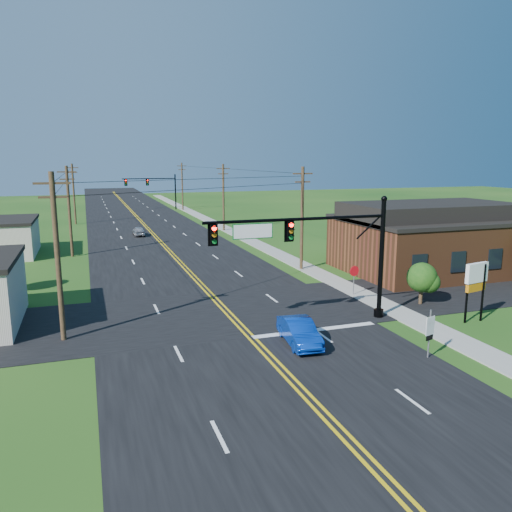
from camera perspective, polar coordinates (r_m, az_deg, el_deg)
name	(u,v)px	position (r m, az deg, el deg)	size (l,w,h in m)	color
ground	(301,395)	(21.50, 5.12, -15.55)	(260.00, 260.00, 0.00)	#174112
road_main	(150,232)	(68.66, -12.06, 2.72)	(16.00, 220.00, 0.04)	black
road_cross	(224,312)	(32.04, -3.66, -6.42)	(70.00, 10.00, 0.04)	black
sidewalk	(247,239)	(61.16, -1.09, 1.99)	(2.00, 160.00, 0.08)	gray
signal_mast_main	(315,245)	(28.74, 6.72, 1.21)	(11.30, 0.60, 7.48)	black
signal_mast_far	(153,186)	(98.44, -11.74, 7.81)	(10.98, 0.60, 7.48)	black
brick_building	(428,244)	(45.78, 19.07, 1.28)	(14.20, 11.20, 4.70)	brown
utility_pole_left_a	(57,254)	(28.00, -21.76, 0.17)	(1.80, 0.28, 9.00)	#342517
utility_pole_left_b	(69,210)	(52.77, -20.56, 4.99)	(1.80, 0.28, 9.00)	#342517
utility_pole_left_c	(74,193)	(79.69, -20.11, 6.81)	(1.80, 0.28, 9.00)	#342517
utility_pole_right_a	(302,217)	(43.60, 5.28, 4.52)	(1.80, 0.28, 9.00)	#342517
utility_pole_right_b	(223,196)	(68.06, -3.74, 6.85)	(1.80, 0.28, 9.00)	#342517
utility_pole_right_c	(182,185)	(97.28, -8.42, 7.99)	(1.80, 0.28, 9.00)	#342517
tree_right_back	(342,231)	(50.17, 9.85, 2.80)	(3.00, 3.00, 4.10)	#342517
shrub_corner	(422,278)	(35.06, 18.43, -2.35)	(2.00, 2.00, 2.86)	#342517
tree_left	(1,263)	(40.67, -27.09, -0.77)	(2.40, 2.40, 3.37)	#342517
blue_car	(299,332)	(26.56, 4.96, -8.70)	(1.41, 4.05, 1.33)	#072E9C
distant_car	(139,231)	(65.28, -13.25, 2.76)	(1.41, 3.51, 1.20)	#A3A3A8
route_sign	(430,330)	(25.86, 19.25, -8.03)	(0.60, 0.21, 2.47)	slate
stop_sign	(354,274)	(36.18, 11.16, -2.04)	(0.78, 0.12, 2.18)	slate
pylon_sign	(476,279)	(32.26, 23.87, -2.43)	(1.77, 0.61, 3.61)	black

